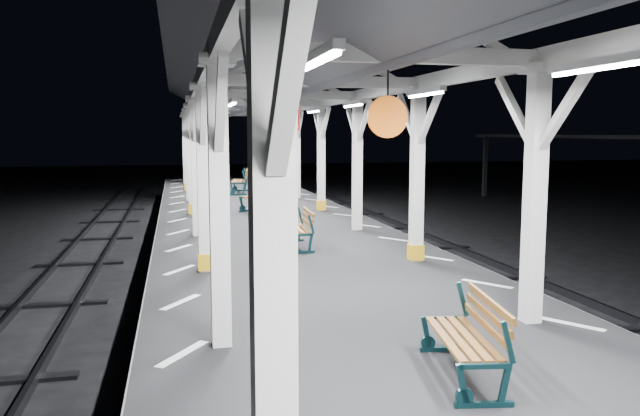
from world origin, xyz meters
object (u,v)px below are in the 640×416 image
object	(u,v)px
bench_extra	(242,180)
bench_far	(265,197)
bench_near	(471,335)
bench_mid	(300,227)

from	to	relation	value
bench_extra	bench_far	bearing A→B (deg)	-81.66
bench_near	bench_extra	bearing A→B (deg)	100.66
bench_mid	bench_far	world-z (taller)	bench_far
bench_near	bench_extra	size ratio (longest dim) A/B	0.82
bench_near	bench_mid	distance (m)	7.46
bench_near	bench_far	world-z (taller)	bench_far
bench_near	bench_far	xyz separation A→B (m)	(-0.25, 13.07, 0.08)
bench_extra	bench_near	bearing A→B (deg)	-80.87
bench_mid	bench_near	bearing A→B (deg)	-85.45
bench_near	bench_far	size ratio (longest dim) A/B	0.83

